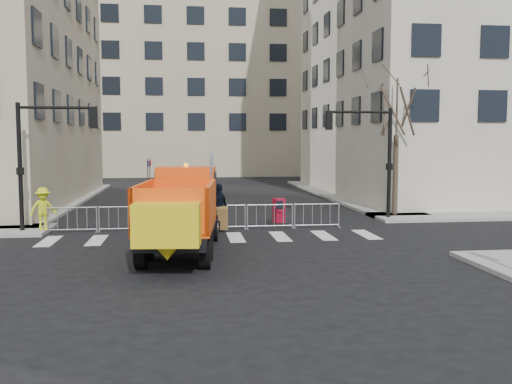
{
  "coord_description": "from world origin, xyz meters",
  "views": [
    {
      "loc": [
        -1.3,
        -16.9,
        3.86
      ],
      "look_at": [
        1.14,
        2.5,
        2.09
      ],
      "focal_mm": 40.0,
      "sensor_mm": 36.0,
      "label": 1
    }
  ],
  "objects": [
    {
      "name": "crowd_barriers",
      "position": [
        -0.75,
        7.6,
        0.55
      ],
      "size": [
        12.6,
        0.6,
        1.1
      ],
      "primitive_type": null,
      "color": "#9EA0A5",
      "rests_on": "ground"
    },
    {
      "name": "traffic_light_right",
      "position": [
        8.5,
        9.5,
        2.7
      ],
      "size": [
        0.18,
        0.18,
        5.4
      ],
      "primitive_type": "cylinder",
      "color": "black",
      "rests_on": "ground"
    },
    {
      "name": "cop_b",
      "position": [
        -1.58,
        7.0,
        1.02
      ],
      "size": [
        1.14,
        0.97,
        2.04
      ],
      "primitive_type": "imported",
      "rotation": [
        0.0,
        0.0,
        2.92
      ],
      "color": "black",
      "rests_on": "ground"
    },
    {
      "name": "traffic_light_left",
      "position": [
        -8.0,
        7.5,
        2.7
      ],
      "size": [
        0.18,
        0.18,
        5.4
      ],
      "primitive_type": "cylinder",
      "color": "black",
      "rests_on": "ground"
    },
    {
      "name": "plow_truck",
      "position": [
        -1.44,
        2.31,
        1.54
      ],
      "size": [
        3.41,
        9.15,
        3.47
      ],
      "rotation": [
        0.0,
        0.0,
        1.47
      ],
      "color": "black",
      "rests_on": "ground"
    },
    {
      "name": "sidewalk_back",
      "position": [
        0.0,
        8.5,
        0.07
      ],
      "size": [
        64.0,
        5.0,
        0.15
      ],
      "primitive_type": "cube",
      "color": "gray",
      "rests_on": "ground"
    },
    {
      "name": "building_far",
      "position": [
        0.0,
        52.0,
        12.0
      ],
      "size": [
        30.0,
        18.0,
        24.0
      ],
      "primitive_type": "cube",
      "color": "tan",
      "rests_on": "ground"
    },
    {
      "name": "ground",
      "position": [
        0.0,
        0.0,
        0.0
      ],
      "size": [
        120.0,
        120.0,
        0.0
      ],
      "primitive_type": "plane",
      "color": "black",
      "rests_on": "ground"
    },
    {
      "name": "newspaper_box",
      "position": [
        2.92,
        8.35,
        0.7
      ],
      "size": [
        0.56,
        0.53,
        1.1
      ],
      "primitive_type": "cube",
      "rotation": [
        0.0,
        0.0,
        0.36
      ],
      "color": "maroon",
      "rests_on": "sidewalk_back"
    },
    {
      "name": "street_tree",
      "position": [
        9.2,
        10.5,
        3.75
      ],
      "size": [
        3.0,
        3.0,
        7.5
      ],
      "primitive_type": null,
      "color": "#382B21",
      "rests_on": "ground"
    },
    {
      "name": "worker",
      "position": [
        -7.14,
        7.49,
        1.04
      ],
      "size": [
        1.32,
        1.16,
        1.77
      ],
      "primitive_type": "imported",
      "rotation": [
        0.0,
        0.0,
        0.55
      ],
      "color": "#D0DB19",
      "rests_on": "sidewalk_back"
    },
    {
      "name": "cop_a",
      "position": [
        -0.71,
        7.0,
        0.86
      ],
      "size": [
        0.74,
        0.64,
        1.72
      ],
      "primitive_type": "imported",
      "rotation": [
        0.0,
        0.0,
        3.58
      ],
      "color": "black",
      "rests_on": "ground"
    },
    {
      "name": "cop_c",
      "position": [
        0.14,
        7.0,
        1.03
      ],
      "size": [
        1.06,
        1.29,
        2.06
      ],
      "primitive_type": "imported",
      "rotation": [
        0.0,
        0.0,
        4.17
      ],
      "color": "black",
      "rests_on": "ground"
    }
  ]
}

